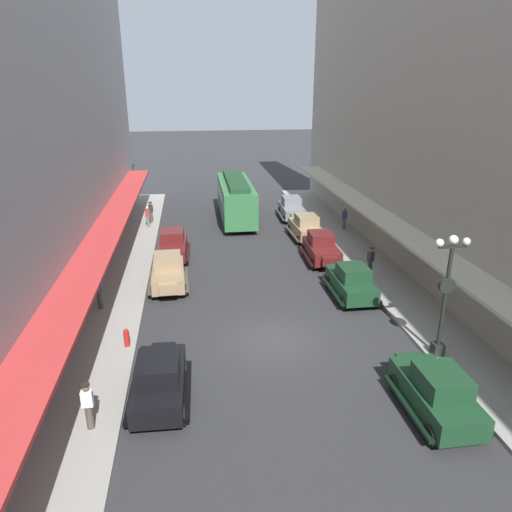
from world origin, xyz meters
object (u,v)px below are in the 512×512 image
at_px(parked_car_6, 351,281).
at_px(parked_car_1, 306,226).
at_px(lamp_post_with_clock, 446,292).
at_px(pedestrian_1, 99,292).
at_px(parked_car_4, 437,391).
at_px(parked_car_5, 292,208).
at_px(parked_car_7, 159,379).
at_px(parked_car_2, 321,247).
at_px(pedestrian_5, 344,219).
at_px(parked_car_0, 168,271).
at_px(fire_hydrant, 127,337).
at_px(pedestrian_0, 148,217).
at_px(pedestrian_4, 151,212).
at_px(pedestrian_2, 88,406).
at_px(pedestrian_3, 370,261).
at_px(streetcar, 236,197).
at_px(parked_car_3, 173,245).

bearing_deg(parked_car_6, parked_car_1, 90.10).
height_order(lamp_post_with_clock, pedestrian_1, lamp_post_with_clock).
bearing_deg(parked_car_4, parked_car_6, 88.63).
bearing_deg(pedestrian_1, parked_car_5, 50.18).
xyz_separation_m(parked_car_7, pedestrian_1, (-3.32, 7.71, 0.07)).
height_order(parked_car_2, pedestrian_5, parked_car_2).
height_order(parked_car_6, pedestrian_1, parked_car_6).
relative_size(parked_car_0, fire_hydrant, 5.24).
xyz_separation_m(parked_car_1, pedestrian_0, (-11.52, 4.11, 0.05)).
relative_size(pedestrian_0, pedestrian_4, 0.98).
bearing_deg(pedestrian_2, pedestrian_5, 53.71).
bearing_deg(pedestrian_4, fire_hydrant, -89.15).
distance_m(parked_car_2, parked_car_6, 5.52).
height_order(parked_car_1, pedestrian_4, parked_car_1).
height_order(parked_car_7, pedestrian_5, parked_car_7).
relative_size(parked_car_4, pedestrian_1, 2.56).
bearing_deg(parked_car_2, pedestrian_4, 138.02).
relative_size(parked_car_1, parked_car_4, 1.01).
height_order(parked_car_7, pedestrian_3, parked_car_7).
xyz_separation_m(parked_car_5, pedestrian_2, (-11.79, -24.51, 0.07)).
relative_size(streetcar, pedestrian_3, 5.76).
bearing_deg(lamp_post_with_clock, parked_car_3, 129.48).
bearing_deg(pedestrian_1, pedestrian_3, 9.18).
distance_m(parked_car_3, lamp_post_with_clock, 17.58).
xyz_separation_m(pedestrian_4, pedestrian_5, (14.73, -4.05, -0.02)).
xyz_separation_m(parked_car_3, parked_car_6, (9.46, -7.33, 0.00)).
bearing_deg(parked_car_0, parked_car_4, -52.68).
bearing_deg(parked_car_5, parked_car_0, -126.74).
relative_size(pedestrian_1, pedestrian_3, 1.00).
bearing_deg(pedestrian_0, parked_car_2, -37.61).
distance_m(parked_car_3, pedestrian_3, 12.41).
distance_m(parked_car_0, parked_car_3, 4.61).
relative_size(parked_car_1, parked_car_2, 1.00).
xyz_separation_m(parked_car_3, pedestrian_5, (12.79, 4.30, 0.05)).
bearing_deg(pedestrian_1, pedestrian_0, 84.77).
bearing_deg(parked_car_4, parked_car_3, 118.68).
distance_m(pedestrian_1, pedestrian_4, 15.57).
distance_m(fire_hydrant, pedestrian_2, 5.14).
relative_size(parked_car_6, pedestrian_2, 2.55).
relative_size(parked_car_0, pedestrian_5, 2.62).
height_order(parked_car_7, lamp_post_with_clock, lamp_post_with_clock).
xyz_separation_m(streetcar, pedestrian_1, (-8.31, -15.91, -0.89)).
relative_size(lamp_post_with_clock, pedestrian_1, 3.09).
height_order(parked_car_6, fire_hydrant, parked_car_6).
bearing_deg(pedestrian_4, parked_car_2, -41.98).
relative_size(parked_car_0, pedestrian_0, 2.62).
xyz_separation_m(parked_car_7, pedestrian_0, (-2.03, 21.87, 0.05)).
height_order(parked_car_0, pedestrian_4, parked_car_0).
height_order(parked_car_4, pedestrian_1, parked_car_4).
distance_m(lamp_post_with_clock, pedestrian_4, 25.50).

